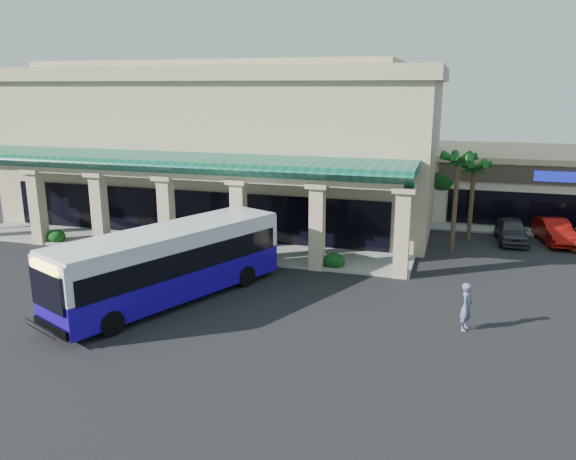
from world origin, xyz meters
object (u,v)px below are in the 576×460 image
(car_silver, at_px, (512,230))
(car_white, at_px, (555,231))
(transit_bus, at_px, (171,265))
(pedestrian, at_px, (467,307))

(car_silver, bearing_deg, car_white, 9.87)
(transit_bus, relative_size, car_silver, 2.74)
(transit_bus, bearing_deg, car_silver, 67.93)
(transit_bus, distance_m, pedestrian, 13.10)
(car_silver, bearing_deg, transit_bus, -139.00)
(pedestrian, height_order, car_silver, pedestrian)
(transit_bus, xyz_separation_m, car_silver, (15.93, 15.35, -0.95))
(transit_bus, distance_m, car_silver, 22.14)
(transit_bus, height_order, car_white, transit_bus)
(transit_bus, bearing_deg, car_white, 64.70)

